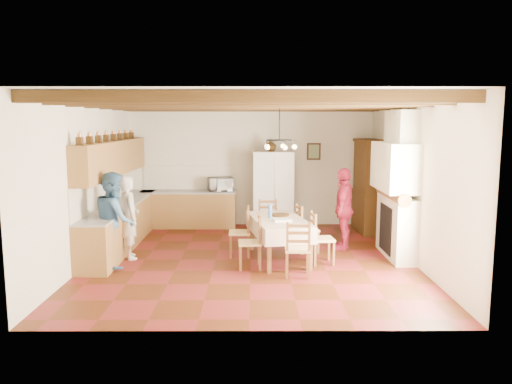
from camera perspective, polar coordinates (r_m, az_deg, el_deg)
floor at (r=9.54m, az=-0.60°, el=-7.77°), size 6.00×6.50×0.02m
ceiling at (r=9.18m, az=-0.63°, el=10.67°), size 6.00×6.50×0.02m
wall_back at (r=12.48m, az=-0.51°, el=3.06°), size 6.00×0.02×3.00m
wall_front at (r=6.02m, az=-0.82°, el=-2.44°), size 6.00×0.02×3.00m
wall_left at (r=9.74m, az=-18.62°, el=1.20°), size 0.02×6.50×3.00m
wall_right at (r=9.70m, az=17.47°, el=1.22°), size 0.02×6.50×3.00m
ceiling_beams at (r=9.18m, az=-0.63°, el=10.04°), size 6.00×6.30×0.16m
lower_cabinets_left at (r=10.81m, az=-15.06°, el=-3.75°), size 0.60×4.30×0.86m
lower_cabinets_back at (r=12.42m, az=-7.69°, el=-2.02°), size 2.30×0.60×0.86m
countertop_left at (r=10.73m, az=-15.15°, el=-1.40°), size 0.62×4.30×0.04m
countertop_back at (r=12.35m, az=-7.73°, el=0.04°), size 2.34×0.62×0.04m
backsplash_left at (r=10.76m, az=-16.68°, el=0.29°), size 0.03×4.30×0.60m
backsplash_back at (r=12.59m, az=-7.59°, el=1.66°), size 2.30×0.03×0.60m
upper_cabinets at (r=10.65m, az=-15.99°, el=3.76°), size 0.35×4.20×0.70m
fireplace at (r=9.82m, az=15.48°, el=0.79°), size 0.56×1.60×2.80m
wall_picture at (r=12.52m, az=6.62°, el=4.63°), size 0.34×0.03×0.42m
refrigerator at (r=11.96m, az=2.11°, el=0.15°), size 1.01×0.85×1.89m
hutch at (r=11.98m, az=12.74°, el=0.68°), size 0.57×1.23×2.18m
dining_table at (r=9.40m, az=2.62°, el=-3.57°), size 1.25×1.93×0.78m
chandelier at (r=9.21m, az=2.68°, el=5.92°), size 0.47×0.47×0.03m
chair_left_near at (r=8.89m, az=-0.71°, el=-5.69°), size 0.42×0.44×0.96m
chair_left_far at (r=9.69m, az=-1.90°, el=-4.54°), size 0.41×0.43×0.96m
chair_right_near at (r=9.24m, az=7.59°, el=-5.22°), size 0.44×0.46×0.96m
chair_right_far at (r=10.02m, az=5.87°, el=-4.15°), size 0.48×0.49×0.96m
chair_end_near at (r=8.47m, az=4.78°, el=-6.42°), size 0.44×0.42×0.96m
chair_end_far at (r=10.51m, az=1.40°, el=-3.53°), size 0.43×0.41×0.96m
person_man at (r=9.76m, az=-14.29°, el=-2.80°), size 0.59×0.69×1.59m
person_woman_blue at (r=9.28m, az=-15.87°, el=-3.03°), size 0.89×1.00×1.71m
person_woman_red at (r=10.27m, az=10.01°, el=-1.90°), size 0.72×1.06×1.67m
microwave at (r=12.25m, az=-4.05°, el=0.89°), size 0.68×0.54×0.33m
fridge_vase at (r=11.85m, az=1.68°, el=5.39°), size 0.30×0.30×0.29m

